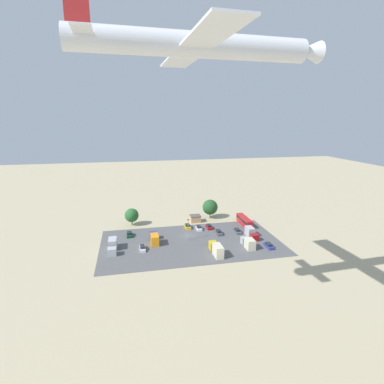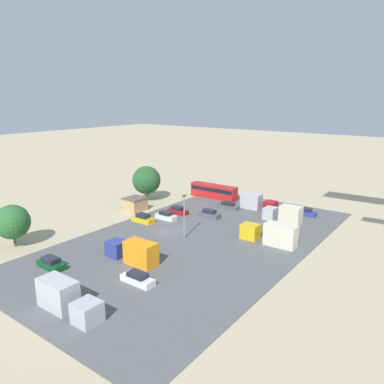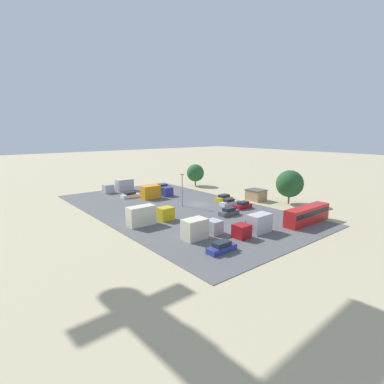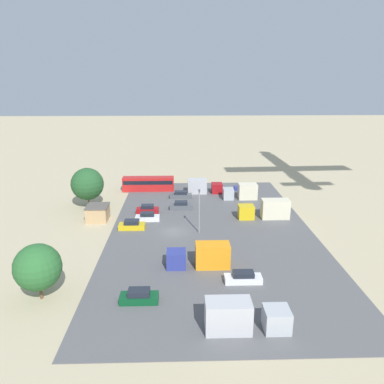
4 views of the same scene
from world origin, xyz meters
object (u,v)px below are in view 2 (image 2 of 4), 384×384
at_px(shed_building, 135,204).
at_px(parked_car_7, 166,216).
at_px(bus, 214,191).
at_px(parked_truck_0, 134,252).
at_px(parked_car_2, 209,214).
at_px(parked_car_3, 51,263).
at_px(parked_car_1, 305,212).
at_px(parked_car_0, 228,206).
at_px(parked_truck_3, 66,299).
at_px(parked_truck_2, 257,202).
at_px(parked_car_4, 143,219).
at_px(parked_truck_1, 285,214).
at_px(parked_car_6, 138,279).
at_px(parked_truck_4, 272,234).
at_px(parked_car_5, 178,211).

distance_m(shed_building, parked_car_7, 9.07).
distance_m(shed_building, bus, 19.75).
relative_size(bus, parked_truck_0, 1.35).
relative_size(parked_car_2, parked_car_3, 1.00).
bearing_deg(parked_car_3, parked_car_1, 156.37).
distance_m(bus, parked_car_0, 9.40).
bearing_deg(parked_truck_3, parked_car_0, -172.05).
relative_size(parked_car_2, parked_truck_2, 0.58).
bearing_deg(parked_car_4, parked_truck_1, -53.27).
distance_m(parked_car_1, parked_car_6, 40.86).
bearing_deg(parked_truck_3, parked_truck_0, -166.44).
height_order(parked_car_4, parked_car_6, parked_car_4).
relative_size(parked_car_3, parked_truck_2, 0.58).
bearing_deg(parked_car_6, parked_car_3, 107.46).
distance_m(parked_car_3, parked_car_6, 13.28).
relative_size(bus, parked_truck_2, 1.50).
height_order(parked_truck_0, parked_truck_3, parked_truck_3).
relative_size(parked_car_0, parked_car_6, 1.01).
height_order(bus, parked_car_4, bus).
bearing_deg(shed_building, parked_truck_2, 128.50).
xyz_separation_m(parked_car_4, parked_truck_2, (-20.37, 13.28, 0.79)).
xyz_separation_m(parked_truck_0, parked_truck_2, (-34.00, 2.00, -0.07)).
distance_m(bus, parked_car_4, 22.73).
relative_size(parked_car_4, parked_truck_0, 0.52).
xyz_separation_m(shed_building, parked_truck_3, (31.69, 21.23, 0.21)).
bearing_deg(parked_truck_3, parked_truck_4, 163.11).
xyz_separation_m(bus, parked_car_0, (5.70, 7.39, -1.08)).
bearing_deg(parked_car_4, shed_building, 56.14).
height_order(parked_car_0, parked_car_1, parked_car_1).
xyz_separation_m(parked_car_4, parked_truck_4, (-4.38, 24.13, 0.97)).
xyz_separation_m(parked_car_1, parked_car_4, (22.41, -22.92, 0.03)).
bearing_deg(parked_car_1, parked_car_5, -55.34).
height_order(parked_car_1, parked_truck_4, parked_truck_4).
bearing_deg(parked_car_3, parked_truck_3, 64.19).
distance_m(parked_car_0, parked_truck_0, 30.77).
xyz_separation_m(parked_car_3, parked_truck_4, (-26.26, 20.59, 0.98)).
bearing_deg(parked_car_7, shed_building, 86.04).
height_order(bus, parked_car_1, bus).
relative_size(parked_car_5, parked_truck_3, 0.49).
bearing_deg(parked_car_7, parked_truck_0, -152.94).
bearing_deg(parked_truck_2, parked_truck_4, 34.18).
xyz_separation_m(parked_car_4, parked_car_7, (-3.86, 2.34, -0.02)).
height_order(parked_car_1, parked_car_6, parked_car_1).
xyz_separation_m(parked_car_3, parked_truck_2, (-42.24, 9.73, 0.80)).
height_order(parked_car_4, parked_truck_3, parked_truck_3).
bearing_deg(shed_building, parked_car_7, 86.04).
distance_m(parked_car_5, parked_car_6, 29.49).
bearing_deg(parked_car_0, parked_car_1, 110.47).
bearing_deg(parked_truck_4, parked_car_6, 160.42).
bearing_deg(shed_building, parked_truck_0, 44.74).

